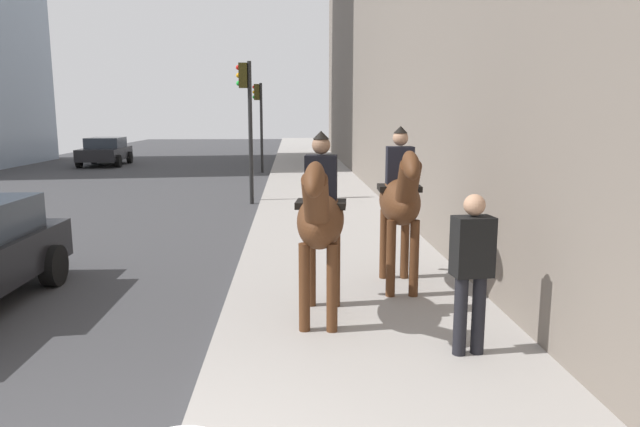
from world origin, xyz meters
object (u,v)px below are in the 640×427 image
pedestrian_greeting (472,264)px  mounted_horse_near (320,217)px  car_mid_lane (105,151)px  traffic_light_near_curb (247,110)px  mounted_horse_far (400,199)px  traffic_light_far_curb (259,113)px

pedestrian_greeting → mounted_horse_near: bearing=47.2°
car_mid_lane → traffic_light_near_curb: (-13.60, -8.40, 1.99)m
mounted_horse_far → pedestrian_greeting: 2.38m
car_mid_lane → mounted_horse_far: bearing=23.6°
pedestrian_greeting → traffic_light_far_curb: traffic_light_far_curb is taller
mounted_horse_near → traffic_light_far_curb: traffic_light_far_curb is taller
mounted_horse_near → pedestrian_greeting: size_ratio=1.35×
mounted_horse_near → car_mid_lane: (23.75, 9.99, -0.65)m
car_mid_lane → traffic_light_far_curb: 9.44m
mounted_horse_far → traffic_light_far_curb: size_ratio=0.58×
mounted_horse_near → traffic_light_near_curb: size_ratio=0.56×
mounted_horse_far → car_mid_lane: 25.14m
mounted_horse_near → mounted_horse_far: bearing=143.0°
traffic_light_near_curb → traffic_light_far_curb: traffic_light_near_curb is taller
traffic_light_far_curb → mounted_horse_far: bearing=-170.9°
car_mid_lane → traffic_light_far_curb: (-4.18, -8.24, 1.92)m
mounted_horse_far → traffic_light_near_curb: size_ratio=0.57×
mounted_horse_far → traffic_light_near_curb: (8.90, 2.79, 1.31)m
mounted_horse_near → mounted_horse_far: size_ratio=0.99×
pedestrian_greeting → traffic_light_near_curb: bearing=8.6°
pedestrian_greeting → traffic_light_far_curb: (20.66, 3.26, 1.58)m
traffic_light_near_curb → traffic_light_far_curb: (9.42, 0.15, -0.07)m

